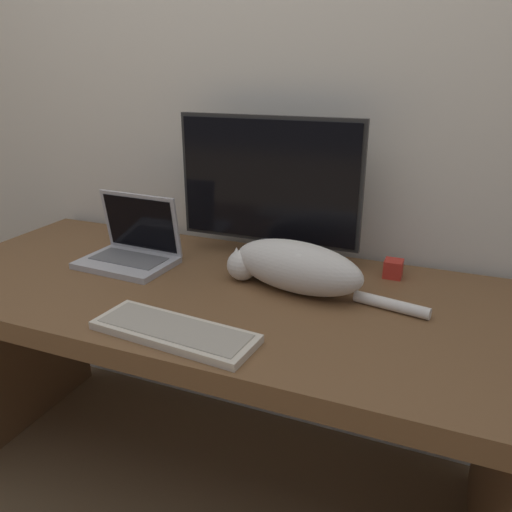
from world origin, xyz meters
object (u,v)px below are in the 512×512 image
(laptop, at_px, (131,250))
(external_keyboard, at_px, (174,332))
(cat, at_px, (295,266))
(monitor, at_px, (268,190))

(laptop, height_order, external_keyboard, laptop)
(cat, bearing_deg, monitor, 140.10)
(monitor, bearing_deg, cat, -50.79)
(external_keyboard, distance_m, cat, 0.41)
(external_keyboard, height_order, cat, cat)
(monitor, relative_size, laptop, 1.97)
(laptop, xyz_separation_m, external_keyboard, (0.38, -0.36, -0.04))
(external_keyboard, xyz_separation_m, cat, (0.19, 0.36, 0.06))
(monitor, distance_m, cat, 0.30)
(external_keyboard, bearing_deg, laptop, 141.22)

